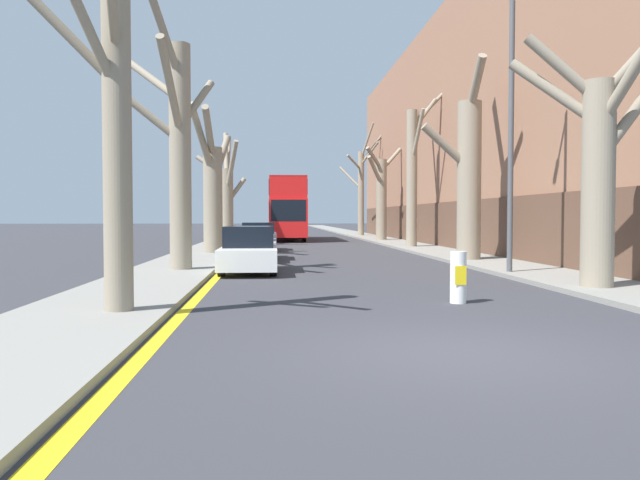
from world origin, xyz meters
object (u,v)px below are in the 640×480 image
parked_car_1 (255,244)px  parked_car_2 (259,237)px  street_tree_right_4 (362,186)px  street_tree_left_3 (227,195)px  street_tree_right_2 (413,171)px  double_decker_bus (287,206)px  lamp_post (508,117)px  street_tree_right_1 (469,172)px  street_tree_left_0 (112,119)px  street_tree_right_0 (603,157)px  street_tree_left_1 (177,145)px  traffic_bollard (458,277)px  street_tree_right_3 (381,196)px  parked_car_0 (249,251)px  street_tree_left_2 (212,191)px

parked_car_1 → parked_car_2: bearing=90.0°
parked_car_2 → street_tree_right_4: bearing=69.0°
street_tree_right_4 → street_tree_left_3: bearing=-123.5°
street_tree_right_2 → double_decker_bus: (-6.57, 12.64, -1.68)m
parked_car_2 → lamp_post: (7.55, -14.05, 3.93)m
street_tree_right_1 → street_tree_right_4: (0.24, 30.41, 0.93)m
street_tree_right_2 → parked_car_2: street_tree_right_2 is taller
street_tree_left_0 → street_tree_right_1: size_ratio=0.86×
street_tree_right_0 → double_decker_bus: 32.97m
street_tree_left_1 → street_tree_left_0: bearing=-88.6°
street_tree_left_1 → traffic_bollard: bearing=-47.4°
street_tree_right_2 → parked_car_1: bearing=-134.9°
traffic_bollard → street_tree_right_2: bearing=79.6°
street_tree_right_3 → double_decker_bus: street_tree_right_3 is taller
parked_car_0 → traffic_bollard: (4.43, -7.25, -0.15)m
parked_car_1 → street_tree_left_2: bearing=122.6°
street_tree_left_0 → double_decker_bus: (3.67, 35.21, -0.86)m
street_tree_left_3 → lamp_post: (9.58, -20.07, 1.59)m
street_tree_right_4 → traffic_bollard: 41.75m
street_tree_right_1 → parked_car_2: street_tree_right_1 is taller
street_tree_left_3 → street_tree_right_0: size_ratio=1.01×
double_decker_bus → street_tree_left_2: bearing=-101.6°
parked_car_2 → street_tree_right_1: bearing=-46.9°
lamp_post → traffic_bollard: 7.59m
street_tree_left_1 → street_tree_right_4: 35.82m
parked_car_0 → street_tree_right_1: bearing=24.6°
parked_car_0 → parked_car_1: size_ratio=0.91×
parked_car_1 → traffic_bollard: parked_car_1 is taller
lamp_post → parked_car_2: bearing=118.2°
street_tree_right_0 → parked_car_1: (-8.21, 11.35, -2.46)m
street_tree_right_3 → parked_car_0: (-8.27, -23.78, -2.53)m
street_tree_left_3 → street_tree_right_3: street_tree_left_3 is taller
street_tree_left_3 → street_tree_right_2: (10.34, -4.45, 1.18)m
lamp_post → street_tree_right_1: bearing=83.9°
street_tree_right_0 → traffic_bollard: bearing=-158.1°
street_tree_right_3 → double_decker_bus: size_ratio=0.61×
street_tree_right_0 → street_tree_right_1: street_tree_right_1 is taller
street_tree_right_3 → double_decker_bus: (-6.55, 2.81, -0.69)m
street_tree_left_2 → double_decker_bus: size_ratio=0.60×
street_tree_left_0 → street_tree_right_4: 44.00m
street_tree_left_3 → parked_car_0: size_ratio=1.67×
street_tree_right_0 → street_tree_right_2: bearing=89.7°
street_tree_left_0 → parked_car_0: street_tree_left_0 is taller
street_tree_left_2 → parked_car_2: (1.96, 3.71, -2.20)m
parked_car_2 → traffic_bollard: bearing=-77.3°
street_tree_right_1 → lamp_post: lamp_post is taller
street_tree_right_3 → parked_car_1: street_tree_right_3 is taller
street_tree_left_0 → street_tree_right_3: size_ratio=1.00×
parked_car_2 → traffic_bollard: 20.13m
double_decker_bus → parked_car_2: 14.42m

